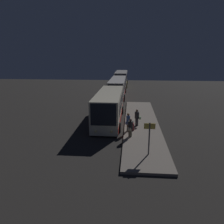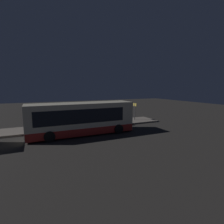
{
  "view_description": "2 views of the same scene",
  "coord_description": "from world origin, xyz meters",
  "px_view_note": "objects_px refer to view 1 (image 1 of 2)",
  "views": [
    {
      "loc": [
        21.7,
        2.13,
        6.98
      ],
      "look_at": [
        2.67,
        0.48,
        1.94
      ],
      "focal_mm": 35.0,
      "sensor_mm": 36.0,
      "label": 1
    },
    {
      "loc": [
        -5.17,
        -16.67,
        4.7
      ],
      "look_at": [
        2.67,
        0.48,
        1.94
      ],
      "focal_mm": 28.0,
      "sensor_mm": 36.0,
      "label": 2
    }
  ],
  "objects_px": {
    "bus_second": "(118,88)",
    "bus_lead": "(109,107)",
    "passenger_waiting": "(137,117)",
    "sign_post": "(149,134)",
    "passenger_with_bags": "(130,127)",
    "bus_third": "(121,79)",
    "suitcase": "(133,127)",
    "passenger_boarding": "(128,121)"
  },
  "relations": [
    {
      "from": "bus_second",
      "to": "passenger_boarding",
      "type": "bearing_deg",
      "value": 6.47
    },
    {
      "from": "passenger_with_bags",
      "to": "passenger_waiting",
      "type": "bearing_deg",
      "value": -84.63
    },
    {
      "from": "bus_second",
      "to": "bus_lead",
      "type": "bearing_deg",
      "value": -0.0
    },
    {
      "from": "bus_third",
      "to": "passenger_boarding",
      "type": "height_order",
      "value": "bus_third"
    },
    {
      "from": "passenger_with_bags",
      "to": "passenger_boarding",
      "type": "bearing_deg",
      "value": -64.46
    },
    {
      "from": "bus_lead",
      "to": "bus_third",
      "type": "xyz_separation_m",
      "value": [
        -27.87,
        0.0,
        0.05
      ]
    },
    {
      "from": "bus_third",
      "to": "passenger_waiting",
      "type": "bearing_deg",
      "value": 5.58
    },
    {
      "from": "passenger_boarding",
      "to": "passenger_waiting",
      "type": "relative_size",
      "value": 1.03
    },
    {
      "from": "bus_second",
      "to": "passenger_boarding",
      "type": "distance_m",
      "value": 18.39
    },
    {
      "from": "passenger_with_bags",
      "to": "sign_post",
      "type": "height_order",
      "value": "sign_post"
    },
    {
      "from": "bus_lead",
      "to": "bus_third",
      "type": "relative_size",
      "value": 0.98
    },
    {
      "from": "bus_third",
      "to": "passenger_waiting",
      "type": "distance_m",
      "value": 30.03
    },
    {
      "from": "bus_lead",
      "to": "sign_post",
      "type": "distance_m",
      "value": 9.13
    },
    {
      "from": "passenger_with_bags",
      "to": "sign_post",
      "type": "bearing_deg",
      "value": 128.69
    },
    {
      "from": "passenger_waiting",
      "to": "sign_post",
      "type": "xyz_separation_m",
      "value": [
        6.38,
        0.67,
        0.61
      ]
    },
    {
      "from": "bus_lead",
      "to": "bus_third",
      "type": "distance_m",
      "value": 27.87
    },
    {
      "from": "passenger_boarding",
      "to": "passenger_waiting",
      "type": "height_order",
      "value": "passenger_boarding"
    },
    {
      "from": "bus_lead",
      "to": "passenger_with_bags",
      "type": "height_order",
      "value": "bus_lead"
    },
    {
      "from": "bus_lead",
      "to": "passenger_with_bags",
      "type": "relative_size",
      "value": 6.44
    },
    {
      "from": "bus_third",
      "to": "suitcase",
      "type": "height_order",
      "value": "bus_third"
    },
    {
      "from": "bus_lead",
      "to": "sign_post",
      "type": "xyz_separation_m",
      "value": [
        8.39,
        3.59,
        0.12
      ]
    },
    {
      "from": "bus_lead",
      "to": "bus_third",
      "type": "bearing_deg",
      "value": 180.0
    },
    {
      "from": "bus_second",
      "to": "sign_post",
      "type": "distance_m",
      "value": 23.27
    },
    {
      "from": "passenger_with_bags",
      "to": "suitcase",
      "type": "relative_size",
      "value": 1.84
    },
    {
      "from": "passenger_waiting",
      "to": "passenger_boarding",
      "type": "bearing_deg",
      "value": -18.74
    },
    {
      "from": "sign_post",
      "to": "bus_second",
      "type": "bearing_deg",
      "value": -171.13
    },
    {
      "from": "bus_lead",
      "to": "suitcase",
      "type": "xyz_separation_m",
      "value": [
        3.31,
        2.54,
        -1.05
      ]
    },
    {
      "from": "bus_third",
      "to": "passenger_with_bags",
      "type": "bearing_deg",
      "value": 3.96
    },
    {
      "from": "bus_lead",
      "to": "sign_post",
      "type": "height_order",
      "value": "bus_lead"
    },
    {
      "from": "bus_lead",
      "to": "bus_second",
      "type": "relative_size",
      "value": 0.84
    },
    {
      "from": "bus_second",
      "to": "bus_third",
      "type": "xyz_separation_m",
      "value": [
        -13.27,
        -0.0,
        0.11
      ]
    },
    {
      "from": "bus_second",
      "to": "suitcase",
      "type": "distance_m",
      "value": 18.12
    },
    {
      "from": "bus_third",
      "to": "sign_post",
      "type": "relative_size",
      "value": 4.49
    },
    {
      "from": "bus_third",
      "to": "sign_post",
      "type": "bearing_deg",
      "value": 5.65
    },
    {
      "from": "bus_second",
      "to": "suitcase",
      "type": "bearing_deg",
      "value": 8.07
    },
    {
      "from": "sign_post",
      "to": "bus_third",
      "type": "bearing_deg",
      "value": -174.35
    },
    {
      "from": "passenger_with_bags",
      "to": "suitcase",
      "type": "distance_m",
      "value": 1.85
    },
    {
      "from": "passenger_waiting",
      "to": "passenger_with_bags",
      "type": "distance_m",
      "value": 3.13
    },
    {
      "from": "bus_lead",
      "to": "passenger_with_bags",
      "type": "bearing_deg",
      "value": 24.21
    },
    {
      "from": "bus_lead",
      "to": "passenger_boarding",
      "type": "xyz_separation_m",
      "value": [
        3.67,
        2.07,
        -0.44
      ]
    },
    {
      "from": "suitcase",
      "to": "sign_post",
      "type": "relative_size",
      "value": 0.37
    },
    {
      "from": "bus_third",
      "to": "passenger_with_bags",
      "type": "relative_size",
      "value": 6.55
    }
  ]
}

